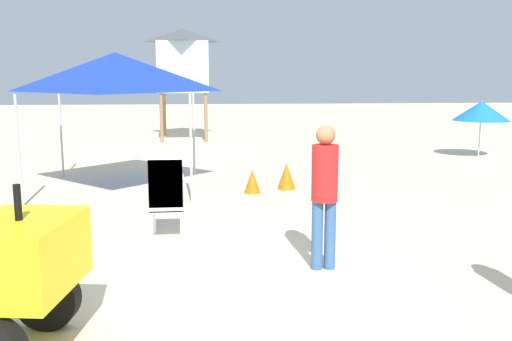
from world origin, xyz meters
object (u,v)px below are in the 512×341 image
at_px(popup_canopy, 116,72).
at_px(traffic_cone_far, 252,181).
at_px(lifeguard_tower, 183,61).
at_px(traffic_cone_near, 286,176).
at_px(stacked_plastic_chairs, 166,190).
at_px(lifeguard_near_center, 325,187).
at_px(beach_umbrella_left, 481,111).

distance_m(popup_canopy, traffic_cone_far, 3.57).
relative_size(lifeguard_tower, traffic_cone_near, 7.22).
relative_size(stacked_plastic_chairs, traffic_cone_far, 2.69).
bearing_deg(lifeguard_near_center, traffic_cone_near, 87.01).
bearing_deg(traffic_cone_far, lifeguard_near_center, -83.96).
distance_m(lifeguard_near_center, popup_canopy, 6.38).
bearing_deg(traffic_cone_near, stacked_plastic_chairs, -122.65).
distance_m(lifeguard_tower, beach_umbrella_left, 10.26).
distance_m(lifeguard_near_center, beach_umbrella_left, 11.21).
bearing_deg(stacked_plastic_chairs, traffic_cone_near, 57.35).
height_order(popup_canopy, traffic_cone_near, popup_canopy).
bearing_deg(traffic_cone_near, popup_canopy, 174.16).
height_order(popup_canopy, beach_umbrella_left, popup_canopy).
bearing_deg(popup_canopy, lifeguard_tower, 83.28).
relative_size(popup_canopy, traffic_cone_far, 6.50).
bearing_deg(traffic_cone_near, lifeguard_near_center, -92.99).
bearing_deg(lifeguard_tower, stacked_plastic_chairs, -89.27).
height_order(lifeguard_near_center, traffic_cone_near, lifeguard_near_center).
height_order(beach_umbrella_left, traffic_cone_far, beach_umbrella_left).
xyz_separation_m(stacked_plastic_chairs, popup_canopy, (-1.23, 3.88, 1.68)).
bearing_deg(beach_umbrella_left, lifeguard_near_center, -125.61).
height_order(stacked_plastic_chairs, popup_canopy, popup_canopy).
relative_size(beach_umbrella_left, traffic_cone_near, 2.94).
bearing_deg(stacked_plastic_chairs, traffic_cone_far, 64.67).
distance_m(stacked_plastic_chairs, traffic_cone_near, 4.21).
bearing_deg(lifeguard_near_center, stacked_plastic_chairs, 144.28).
bearing_deg(lifeguard_tower, popup_canopy, -96.72).
height_order(traffic_cone_near, traffic_cone_far, traffic_cone_near).
height_order(lifeguard_near_center, lifeguard_tower, lifeguard_tower).
xyz_separation_m(lifeguard_near_center, traffic_cone_far, (-0.49, 4.63, -0.79)).
bearing_deg(popup_canopy, traffic_cone_far, -14.18).
relative_size(stacked_plastic_chairs, lifeguard_tower, 0.32).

